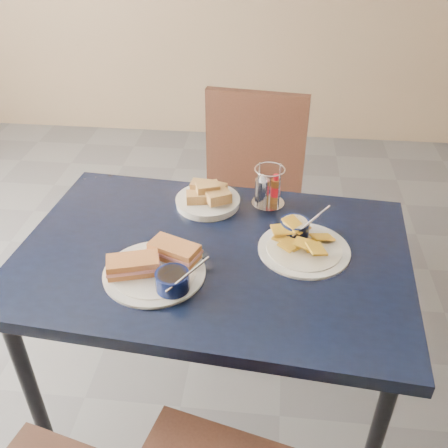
# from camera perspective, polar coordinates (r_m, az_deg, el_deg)

# --- Properties ---
(ground) EXTENTS (6.00, 6.00, 0.00)m
(ground) POSITION_cam_1_polar(r_m,az_deg,el_deg) (2.00, 6.37, -20.98)
(ground) COLOR #535458
(ground) RESTS_ON ground
(dining_table) EXTENTS (1.20, 0.85, 0.75)m
(dining_table) POSITION_cam_1_polar(r_m,az_deg,el_deg) (1.51, -1.30, -5.20)
(dining_table) COLOR black
(dining_table) RESTS_ON ground
(chair_far) EXTENTS (0.49, 0.47, 0.93)m
(chair_far) POSITION_cam_1_polar(r_m,az_deg,el_deg) (2.21, 2.72, 4.24)
(chair_far) COLOR black
(chair_far) RESTS_ON ground
(sandwich_plate) EXTENTS (0.31, 0.28, 0.12)m
(sandwich_plate) POSITION_cam_1_polar(r_m,az_deg,el_deg) (1.38, -7.60, -4.89)
(sandwich_plate) COLOR white
(sandwich_plate) RESTS_ON dining_table
(plantain_plate) EXTENTS (0.27, 0.27, 0.12)m
(plantain_plate) POSITION_cam_1_polar(r_m,az_deg,el_deg) (1.49, 8.71, -1.91)
(plantain_plate) COLOR white
(plantain_plate) RESTS_ON dining_table
(bread_basket) EXTENTS (0.21, 0.21, 0.08)m
(bread_basket) POSITION_cam_1_polar(r_m,az_deg,el_deg) (1.66, -1.84, 3.02)
(bread_basket) COLOR white
(bread_basket) RESTS_ON dining_table
(condiment_caddy) EXTENTS (0.11, 0.11, 0.14)m
(condiment_caddy) POSITION_cam_1_polar(r_m,az_deg,el_deg) (1.66, 4.97, 4.00)
(condiment_caddy) COLOR silver
(condiment_caddy) RESTS_ON dining_table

